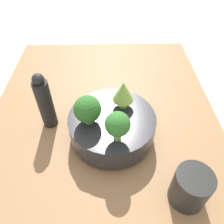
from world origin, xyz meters
TOP-DOWN VIEW (x-y plane):
  - ground_plane at (0.00, 0.00)m, footprint 6.00×6.00m
  - table at (0.00, 0.00)m, footprint 1.06×0.72m
  - bowl at (0.01, 0.02)m, footprint 0.24×0.24m
  - broccoli_floret_front at (0.02, -0.04)m, footprint 0.07×0.07m
  - broccoli_floret_right at (0.08, 0.04)m, footprint 0.06×0.06m
  - romanesco_piece_far at (-0.03, 0.06)m, footprint 0.06×0.06m
  - cup at (0.20, 0.19)m, footprint 0.08×0.08m
  - pepper_mill at (-0.04, -0.16)m, footprint 0.04×0.04m

SIDE VIEW (x-z plane):
  - ground_plane at x=0.00m, z-range 0.00..0.00m
  - table at x=0.00m, z-range 0.00..0.05m
  - bowl at x=0.01m, z-range 0.05..0.13m
  - cup at x=0.20m, z-range 0.05..0.14m
  - pepper_mill at x=-0.04m, z-range 0.04..0.23m
  - broccoli_floret_front at x=0.02m, z-range 0.13..0.21m
  - romanesco_piece_far at x=-0.03m, z-range 0.13..0.22m
  - broccoli_floret_right at x=0.08m, z-range 0.14..0.22m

